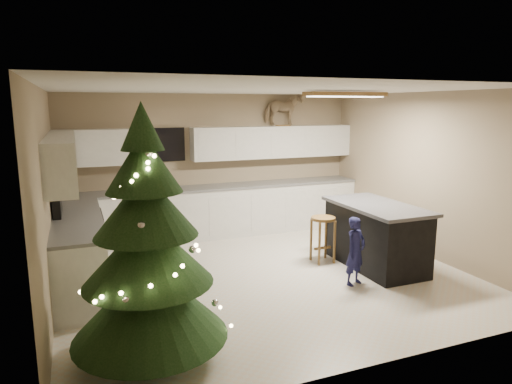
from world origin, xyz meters
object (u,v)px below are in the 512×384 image
christmas_tree (148,258)px  rocking_horse (283,109)px  island (376,235)px  toddler (355,251)px  bar_stool (323,228)px

christmas_tree → rocking_horse: bearing=50.6°
island → rocking_horse: bearing=97.5°
island → rocking_horse: (-0.34, 2.57, 1.84)m
toddler → rocking_horse: 3.61m
island → christmas_tree: bearing=-159.4°
bar_stool → rocking_horse: (0.30, 2.12, 1.78)m
bar_stool → christmas_tree: christmas_tree is taller
island → christmas_tree: size_ratio=0.70×
island → christmas_tree: 3.82m
toddler → rocking_horse: bearing=63.8°
island → toddler: (-0.69, -0.50, -0.01)m
christmas_tree → toddler: 3.02m
island → christmas_tree: (-3.54, -1.33, 0.52)m
rocking_horse → bar_stool: bearing=175.6°
island → toddler: size_ratio=1.83×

